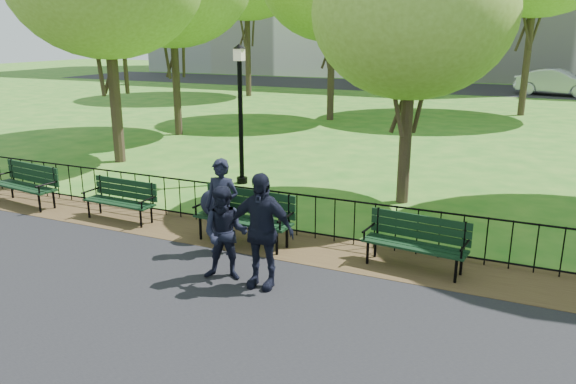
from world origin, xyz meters
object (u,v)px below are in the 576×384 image
at_px(person_mid, 225,234).
at_px(sedan_silver, 558,82).
at_px(lamppost, 240,110).
at_px(park_bench_right_a, 417,237).
at_px(person_right, 261,231).
at_px(park_bench_main, 230,207).
at_px(person_left, 222,207).
at_px(taxi, 397,78).
at_px(tree_near_e, 413,13).
at_px(park_bench_left_b, 27,180).
at_px(park_bench_left_a, 122,196).

height_order(person_mid, sedan_silver, sedan_silver).
bearing_deg(lamppost, person_mid, -63.43).
bearing_deg(park_bench_right_a, person_right, -134.17).
distance_m(park_bench_main, person_right, 2.14).
relative_size(person_left, taxi, 0.39).
relative_size(lamppost, tree_near_e, 0.58).
bearing_deg(sedan_silver, park_bench_left_b, 173.79).
bearing_deg(sedan_silver, taxi, 104.23).
xyz_separation_m(lamppost, sedan_silver, (7.89, 27.57, -1.16)).
distance_m(park_bench_left_b, sedan_silver, 33.44).
xyz_separation_m(park_bench_left_a, person_mid, (3.62, -1.72, 0.25)).
relative_size(park_bench_left_b, person_right, 1.02).
relative_size(park_bench_left_a, lamppost, 0.47).
bearing_deg(park_bench_main, park_bench_left_b, -178.46).
bearing_deg(sedan_silver, tree_near_e, -173.30).
bearing_deg(person_mid, taxi, 82.96).
bearing_deg(park_bench_left_a, lamppost, 79.24).
bearing_deg(park_bench_right_a, sedan_silver, 91.72).
height_order(park_bench_main, lamppost, lamppost).
height_order(park_bench_left_a, tree_near_e, tree_near_e).
height_order(person_left, taxi, person_left).
distance_m(park_bench_left_a, person_right, 4.63).
height_order(park_bench_main, sedan_silver, sedan_silver).
distance_m(park_bench_main, park_bench_left_a, 2.82).
distance_m(person_left, taxi, 32.39).
relative_size(person_left, person_right, 0.94).
distance_m(park_bench_left_b, taxi, 31.36).
xyz_separation_m(park_bench_main, park_bench_right_a, (3.57, 0.21, -0.13)).
relative_size(park_bench_main, taxi, 0.44).
bearing_deg(taxi, person_right, -155.73).
bearing_deg(person_mid, sedan_silver, 64.98).
bearing_deg(person_mid, park_bench_right_a, 16.25).
bearing_deg(lamppost, person_left, -65.04).
bearing_deg(person_right, park_bench_right_a, 36.20).
bearing_deg(person_mid, lamppost, 100.37).
bearing_deg(person_mid, park_bench_left_b, 148.96).
xyz_separation_m(park_bench_left_a, person_right, (4.27, -1.72, 0.40)).
distance_m(park_bench_main, lamppost, 4.61).
bearing_deg(park_bench_left_b, person_left, 0.10).
height_order(person_left, person_mid, person_left).
height_order(park_bench_right_a, person_left, person_left).
xyz_separation_m(park_bench_main, sedan_silver, (5.94, 31.54, 0.14)).
bearing_deg(tree_near_e, park_bench_left_b, -154.20).
bearing_deg(person_right, park_bench_main, 129.92).
relative_size(park_bench_left_a, person_left, 0.97).
distance_m(park_bench_right_a, sedan_silver, 31.42).
relative_size(park_bench_left_a, person_right, 0.91).
xyz_separation_m(park_bench_right_a, person_right, (-2.11, -1.75, 0.38)).
distance_m(park_bench_main, park_bench_left_b, 5.60).
xyz_separation_m(person_mid, sedan_silver, (5.13, 33.08, 0.04)).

